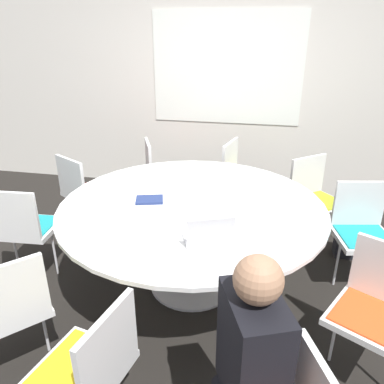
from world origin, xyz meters
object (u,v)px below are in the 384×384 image
chair_1 (377,304)px  person_0 (248,357)px  chair_3 (315,194)px  chair_6 (84,188)px  chair_5 (160,171)px  handbag (355,243)px  chair_9 (89,365)px  chair_4 (240,173)px  laptop (208,235)px  chair_8 (8,305)px  chair_7 (24,224)px  chair_2 (362,227)px  spiral_notebook (149,200)px

chair_1 → person_0: (-0.72, -0.71, 0.19)m
chair_3 → chair_6: bearing=-31.6°
chair_5 → handbag: bearing=52.3°
chair_5 → chair_9: bearing=-15.1°
chair_4 → person_0: bearing=19.3°
person_0 → laptop: person_0 is taller
chair_6 → handbag: chair_6 is taller
chair_4 → handbag: (1.15, -0.64, -0.38)m
chair_8 → chair_1: bearing=-36.0°
chair_3 → laptop: bearing=21.6°
chair_3 → chair_6: 2.29m
chair_6 → chair_7: size_ratio=1.00×
chair_1 → chair_2: bearing=-66.6°
spiral_notebook → chair_2: bearing=11.6°
laptop → chair_8: bearing=4.3°
person_0 → handbag: (0.91, 2.07, -0.57)m
chair_6 → handbag: (2.66, 0.10, -0.38)m
chair_4 → chair_6: bearing=-49.9°
chair_6 → laptop: laptop is taller
chair_2 → laptop: size_ratio=2.39×
chair_2 → handbag: size_ratio=2.41×
chair_9 → handbag: (1.66, 2.09, -0.38)m
chair_1 → chair_2: 0.97m
chair_4 → person_0: 2.73m
chair_1 → chair_5: size_ratio=1.00×
chair_8 → laptop: laptop is taller
chair_2 → chair_9: same height
chair_1 → chair_6: size_ratio=1.00×
chair_2 → chair_8: 2.63m
chair_6 → person_0: 2.65m
chair_8 → person_0: 1.44m
chair_1 → spiral_notebook: (-1.57, 0.62, 0.25)m
handbag → chair_9: bearing=-128.4°
chair_2 → laptop: 1.46m
chair_6 → person_0: person_0 is taller
chair_3 → handbag: size_ratio=2.41×
chair_3 → chair_7: (-2.41, -1.09, 0.00)m
handbag → chair_6: bearing=-177.9°
spiral_notebook → person_0: bearing=-57.5°
chair_2 → chair_6: size_ratio=1.00×
chair_3 → chair_7: bearing=-14.8°
chair_6 → chair_9: same height
chair_5 → chair_8: (-0.27, -2.31, 0.00)m
chair_2 → handbag: 0.55m
chair_6 → chair_8: size_ratio=1.00×
chair_5 → person_0: person_0 is taller
chair_6 → chair_9: bearing=-33.6°
chair_1 → chair_3: same height
chair_7 → chair_8: (0.49, -0.90, 0.00)m
chair_7 → chair_9: 1.66m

